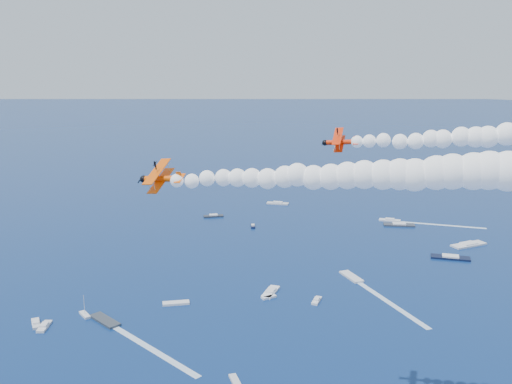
% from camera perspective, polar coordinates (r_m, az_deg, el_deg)
% --- Properties ---
extents(biplane_lead, '(8.62, 10.16, 7.11)m').
position_cam_1_polar(biplane_lead, '(113.96, 8.13, 4.74)').
color(biplane_lead, '#F62B05').
extents(biplane_trail, '(9.71, 11.61, 8.46)m').
position_cam_1_polar(biplane_trail, '(102.87, -8.99, 1.26)').
color(biplane_trail, '#FF5505').
extents(smoke_trail_trail, '(61.85, 29.59, 10.72)m').
position_cam_1_polar(smoke_trail_trail, '(94.05, 8.02, 1.60)').
color(smoke_trail_trail, white).
extents(spectator_boats, '(211.80, 169.25, 0.70)m').
position_cam_1_polar(spectator_boats, '(226.29, 10.87, -7.01)').
color(spectator_boats, '#2E353E').
rests_on(spectator_boats, ground).
extents(boat_wakes, '(82.79, 168.68, 0.04)m').
position_cam_1_polar(boat_wakes, '(212.23, 9.30, -8.43)').
color(boat_wakes, white).
rests_on(boat_wakes, ground).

